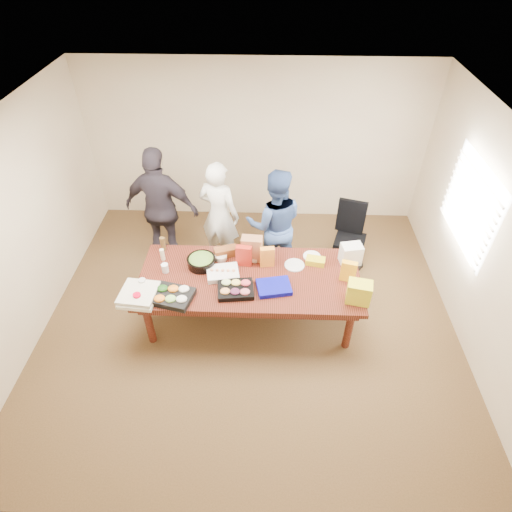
{
  "coord_description": "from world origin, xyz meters",
  "views": [
    {
      "loc": [
        0.22,
        -3.82,
        4.39
      ],
      "look_at": [
        0.08,
        0.1,
        1.02
      ],
      "focal_mm": 29.3,
      "sensor_mm": 36.0,
      "label": 1
    }
  ],
  "objects_px": {
    "person_right": "(275,224)",
    "sheet_cake": "(223,273)",
    "conference_table": "(250,297)",
    "salad_bowl": "(201,262)",
    "office_chair": "(350,239)",
    "person_center": "(219,215)"
  },
  "relations": [
    {
      "from": "conference_table",
      "to": "office_chair",
      "type": "height_order",
      "value": "office_chair"
    },
    {
      "from": "person_right",
      "to": "salad_bowl",
      "type": "bearing_deg",
      "value": 37.73
    },
    {
      "from": "office_chair",
      "to": "salad_bowl",
      "type": "height_order",
      "value": "office_chair"
    },
    {
      "from": "conference_table",
      "to": "person_right",
      "type": "bearing_deg",
      "value": 72.5
    },
    {
      "from": "conference_table",
      "to": "salad_bowl",
      "type": "relative_size",
      "value": 7.61
    },
    {
      "from": "person_center",
      "to": "sheet_cake",
      "type": "distance_m",
      "value": 1.18
    },
    {
      "from": "conference_table",
      "to": "person_center",
      "type": "distance_m",
      "value": 1.38
    },
    {
      "from": "person_center",
      "to": "salad_bowl",
      "type": "xyz_separation_m",
      "value": [
        -0.14,
        -0.99,
        -0.05
      ]
    },
    {
      "from": "person_center",
      "to": "sheet_cake",
      "type": "xyz_separation_m",
      "value": [
        0.16,
        -1.17,
        -0.07
      ]
    },
    {
      "from": "person_right",
      "to": "sheet_cake",
      "type": "relative_size",
      "value": 4.31
    },
    {
      "from": "salad_bowl",
      "to": "sheet_cake",
      "type": "bearing_deg",
      "value": -30.76
    },
    {
      "from": "office_chair",
      "to": "sheet_cake",
      "type": "xyz_separation_m",
      "value": [
        -1.8,
        -1.12,
        0.28
      ]
    },
    {
      "from": "office_chair",
      "to": "person_center",
      "type": "bearing_deg",
      "value": -164.4
    },
    {
      "from": "conference_table",
      "to": "office_chair",
      "type": "distance_m",
      "value": 1.86
    },
    {
      "from": "person_right",
      "to": "sheet_cake",
      "type": "height_order",
      "value": "person_right"
    },
    {
      "from": "person_center",
      "to": "person_right",
      "type": "distance_m",
      "value": 0.84
    },
    {
      "from": "conference_table",
      "to": "sheet_cake",
      "type": "height_order",
      "value": "sheet_cake"
    },
    {
      "from": "person_center",
      "to": "salad_bowl",
      "type": "bearing_deg",
      "value": 103.44
    },
    {
      "from": "sheet_cake",
      "to": "person_right",
      "type": "bearing_deg",
      "value": 44.96
    },
    {
      "from": "conference_table",
      "to": "office_chair",
      "type": "bearing_deg",
      "value": 38.05
    },
    {
      "from": "conference_table",
      "to": "person_right",
      "type": "relative_size",
      "value": 1.64
    },
    {
      "from": "conference_table",
      "to": "salad_bowl",
      "type": "distance_m",
      "value": 0.79
    }
  ]
}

